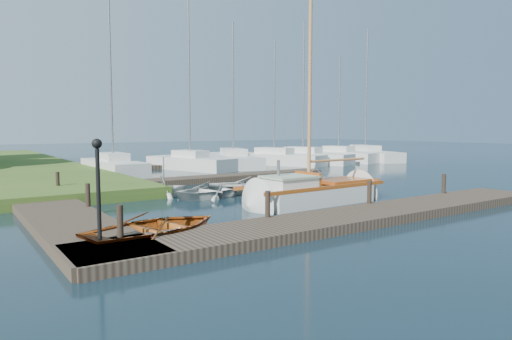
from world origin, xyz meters
TOP-DOWN VIEW (x-y plane):
  - ground at (0.00, 0.00)m, footprint 160.00×160.00m
  - near_dock at (0.00, -6.00)m, footprint 18.00×2.20m
  - left_dock at (-8.00, 2.00)m, footprint 2.20×18.00m
  - far_dock at (2.00, 6.50)m, footprint 14.00×1.60m
  - pontoon at (10.00, 16.00)m, footprint 30.00×1.60m
  - mooring_post_0 at (-7.50, -5.00)m, footprint 0.16×0.16m
  - mooring_post_1 at (-3.00, -5.00)m, footprint 0.16×0.16m
  - mooring_post_2 at (1.50, -5.00)m, footprint 0.16×0.16m
  - mooring_post_3 at (6.00, -5.00)m, footprint 0.16×0.16m
  - mooring_post_4 at (-7.00, 0.00)m, footprint 0.16×0.16m
  - mooring_post_5 at (-7.00, 5.00)m, footprint 0.16×0.16m
  - lamp_post at (-8.00, -5.00)m, footprint 0.24×0.24m
  - sailboat at (1.13, -2.54)m, footprint 7.21×2.20m
  - dinghy at (-6.40, -4.57)m, footprint 4.38×3.51m
  - tender_a at (-1.30, 1.28)m, footprint 4.03×3.25m
  - tender_b at (-3.14, 2.49)m, footprint 2.40×2.19m
  - tender_c at (0.67, 1.40)m, footprint 4.79×4.31m
  - tender_d at (6.34, 3.24)m, footprint 2.41×2.31m
  - marina_boat_0 at (-1.97, 13.52)m, footprint 2.33×7.37m
  - marina_boat_2 at (3.68, 13.80)m, footprint 4.24×7.61m
  - marina_boat_3 at (7.91, 14.69)m, footprint 4.52×9.19m
  - marina_boat_4 at (11.48, 14.09)m, footprint 5.13×8.95m
  - marina_boat_5 at (14.39, 13.86)m, footprint 4.81×8.99m
  - marina_boat_6 at (18.25, 13.50)m, footprint 3.47×7.69m
  - marina_boat_7 at (21.93, 13.69)m, footprint 4.74×9.80m

SIDE VIEW (x-z plane):
  - ground at x=0.00m, z-range 0.00..0.00m
  - near_dock at x=0.00m, z-range 0.00..0.30m
  - left_dock at x=-8.00m, z-range 0.00..0.30m
  - far_dock at x=2.00m, z-range 0.00..0.30m
  - pontoon at x=10.00m, z-range 0.00..0.30m
  - sailboat at x=1.13m, z-range -4.57..5.26m
  - tender_a at x=-1.30m, z-range 0.00..0.74m
  - dinghy at x=-6.40m, z-range 0.00..0.81m
  - tender_c at x=0.67m, z-range 0.00..0.82m
  - tender_d at x=6.34m, z-range 0.00..0.98m
  - tender_b at x=-3.14m, z-range 0.00..1.08m
  - marina_boat_4 at x=11.48m, z-range -4.49..5.61m
  - marina_boat_6 at x=18.25m, z-range -4.16..5.29m
  - marina_boat_3 at x=7.91m, z-range -5.03..6.16m
  - marina_boat_7 at x=21.93m, z-range -5.49..6.64m
  - marina_boat_5 at x=14.39m, z-range -5.34..6.49m
  - marina_boat_0 at x=-1.97m, z-range -5.17..6.33m
  - marina_boat_2 at x=3.68m, z-range -5.68..6.86m
  - mooring_post_0 at x=-7.50m, z-range 0.30..1.10m
  - mooring_post_1 at x=-3.00m, z-range 0.30..1.10m
  - mooring_post_2 at x=1.50m, z-range 0.30..1.10m
  - mooring_post_3 at x=6.00m, z-range 0.30..1.10m
  - mooring_post_4 at x=-7.00m, z-range 0.30..1.10m
  - mooring_post_5 at x=-7.00m, z-range 0.30..1.10m
  - lamp_post at x=-8.00m, z-range 0.65..3.09m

